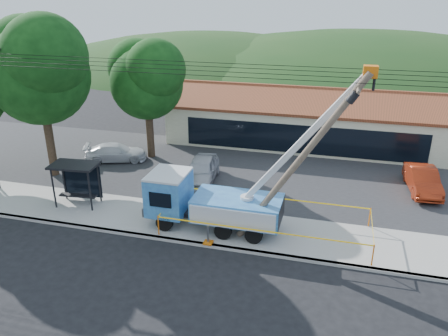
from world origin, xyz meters
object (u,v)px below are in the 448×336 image
car_white (117,162)px  car_red (420,192)px  bus_shelter (77,174)px  leaning_pole (304,155)px  car_silver (202,183)px  utility_truck (211,200)px

car_white → car_red: bearing=-109.8°
bus_shelter → car_red: size_ratio=0.60×
bus_shelter → leaning_pole: bearing=-10.3°
bus_shelter → car_red: (19.84, 7.14, -2.01)m
bus_shelter → car_silver: (5.99, 4.89, -2.01)m
bus_shelter → car_red: bearing=14.4°
bus_shelter → car_red: bus_shelter is taller
utility_truck → leaning_pole: utility_truck is taller
car_silver → car_white: 7.58m
leaning_pole → car_red: 11.80m
utility_truck → bus_shelter: 8.34m
car_white → leaning_pole: bearing=-139.8°
leaning_pole → utility_truck: bearing=174.1°
leaning_pole → car_silver: bearing=139.2°
leaning_pole → bus_shelter: (-12.98, 1.12, -2.86)m
utility_truck → leaning_pole: bearing=-5.9°
bus_shelter → car_white: 7.37m
car_silver → car_white: size_ratio=1.08×
leaning_pole → car_white: size_ratio=1.96×
leaning_pole → bus_shelter: 13.34m
utility_truck → car_white: bearing=141.6°
utility_truck → car_white: utility_truck is taller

